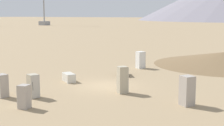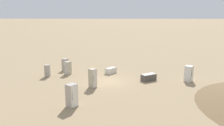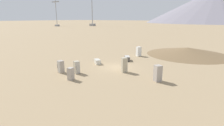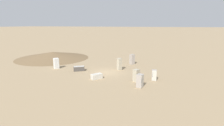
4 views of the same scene
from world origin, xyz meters
The scene contains 13 objects.
ground_plane centered at (0.00, 0.00, 0.00)m, with size 1000.00×1000.00×0.00m, color #9E8460.
mountain_ridge_0 centered at (-11.48, 299.07, 25.32)m, with size 204.96×204.96×50.64m.
dirt_mound centered at (6.71, 15.28, 0.69)m, with size 15.39×15.39×1.39m.
power_pylon_0 centered at (-93.01, 105.28, 10.74)m, with size 12.09×4.14×34.54m.
power_pylon_1 centered at (-113.89, 82.25, 7.74)m, with size 8.71×2.99×24.88m.
discarded_fridge_0 centered at (-4.55, -6.18, 0.78)m, with size 0.85×0.79×1.57m.
discarded_fridge_1 centered at (2.24, -1.44, 0.96)m, with size 0.89×0.90×1.92m.
discarded_fridge_2 centered at (-3.40, -0.03, 0.35)m, with size 1.63×1.46×0.70m.
discarded_fridge_3 centered at (7.06, -2.36, 0.93)m, with size 1.02×1.02×1.85m.
discarded_fridge_4 centered at (-1.40, -7.43, 0.72)m, with size 0.71×0.69×1.43m.
discarded_fridge_5 centered at (-0.58, 4.40, 0.37)m, with size 1.60×1.83×0.75m.
discarded_fridge_6 centered at (-0.57, 8.75, 0.87)m, with size 1.04×1.06×1.75m.
discarded_fridge_7 centered at (-2.56, -5.30, 0.80)m, with size 0.95×0.87×1.59m.
Camera 3 is at (13.16, -20.59, 6.89)m, focal length 28.00 mm.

